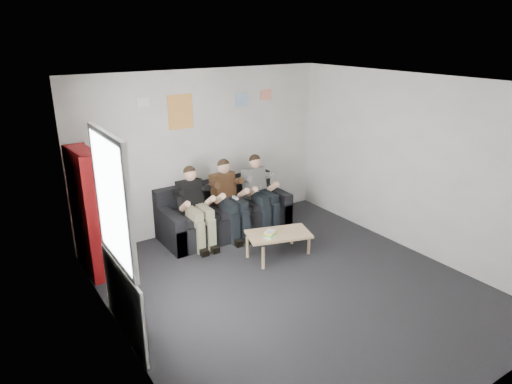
% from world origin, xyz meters
% --- Properties ---
extents(room_shell, '(5.00, 5.00, 5.00)m').
position_xyz_m(room_shell, '(0.00, 0.00, 1.35)').
color(room_shell, black).
rests_on(room_shell, ground).
extents(sofa, '(2.20, 0.90, 0.85)m').
position_xyz_m(sofa, '(0.12, 2.08, 0.31)').
color(sofa, black).
rests_on(sofa, ground).
extents(bookshelf, '(0.27, 0.81, 1.80)m').
position_xyz_m(bookshelf, '(-2.09, 1.91, 0.90)').
color(bookshelf, maroon).
rests_on(bookshelf, ground).
extents(coffee_table, '(0.94, 0.52, 0.38)m').
position_xyz_m(coffee_table, '(0.36, 0.85, 0.33)').
color(coffee_table, tan).
rests_on(coffee_table, ground).
extents(game_cases, '(0.22, 0.21, 0.05)m').
position_xyz_m(game_cases, '(0.20, 0.84, 0.40)').
color(game_cases, white).
rests_on(game_cases, coffee_table).
extents(person_left, '(0.38, 0.81, 1.28)m').
position_xyz_m(person_left, '(-0.49, 1.89, 0.64)').
color(person_left, black).
rests_on(person_left, sofa).
extents(person_middle, '(0.39, 0.83, 1.30)m').
position_xyz_m(person_middle, '(0.12, 1.88, 0.65)').
color(person_middle, '#432A16').
rests_on(person_middle, sofa).
extents(person_right, '(0.38, 0.82, 1.28)m').
position_xyz_m(person_right, '(0.73, 1.89, 0.64)').
color(person_right, silver).
rests_on(person_right, sofa).
extents(radiator, '(0.10, 0.64, 0.60)m').
position_xyz_m(radiator, '(-2.15, 0.20, 0.35)').
color(radiator, white).
rests_on(radiator, ground).
extents(window, '(0.05, 1.30, 2.36)m').
position_xyz_m(window, '(-2.22, 0.20, 1.03)').
color(window, white).
rests_on(window, room_shell).
extents(poster_large, '(0.42, 0.01, 0.55)m').
position_xyz_m(poster_large, '(-0.40, 2.49, 2.05)').
color(poster_large, gold).
rests_on(poster_large, room_shell).
extents(poster_blue, '(0.25, 0.01, 0.20)m').
position_xyz_m(poster_blue, '(0.75, 2.49, 2.15)').
color(poster_blue, '#428CE2').
rests_on(poster_blue, room_shell).
extents(poster_pink, '(0.22, 0.01, 0.18)m').
position_xyz_m(poster_pink, '(1.25, 2.49, 2.20)').
color(poster_pink, '#C23C89').
rests_on(poster_pink, room_shell).
extents(poster_sign, '(0.20, 0.01, 0.14)m').
position_xyz_m(poster_sign, '(-1.00, 2.49, 2.25)').
color(poster_sign, white).
rests_on(poster_sign, room_shell).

